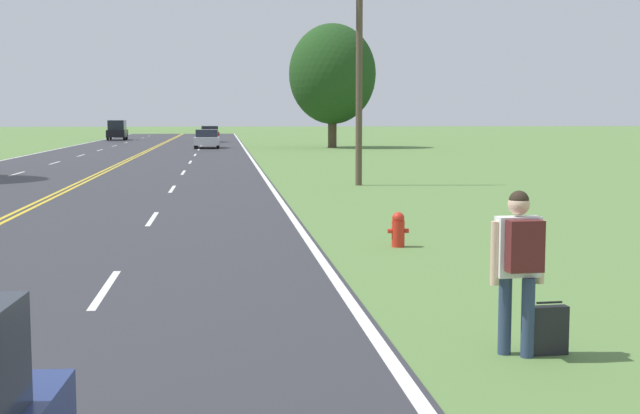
{
  "coord_description": "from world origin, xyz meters",
  "views": [
    {
      "loc": [
        5.36,
        -5.72,
        2.57
      ],
      "look_at": [
        6.99,
        9.1,
        1.03
      ],
      "focal_mm": 50.0,
      "sensor_mm": 36.0,
      "label": 1
    }
  ],
  "objects_px": {
    "fire_hydrant": "(398,229)",
    "car_silver_sedan_approaching": "(207,139)",
    "hitchhiker_person": "(519,256)",
    "suitcase": "(549,330)",
    "tree_left_verge": "(332,74)",
    "car_black_van_mid_far": "(117,130)",
    "car_maroon_hatchback_mid_near": "(209,133)"
  },
  "relations": [
    {
      "from": "fire_hydrant",
      "to": "car_silver_sedan_approaching",
      "type": "distance_m",
      "value": 53.79
    },
    {
      "from": "hitchhiker_person",
      "to": "suitcase",
      "type": "relative_size",
      "value": 3.06
    },
    {
      "from": "tree_left_verge",
      "to": "car_black_van_mid_far",
      "type": "xyz_separation_m",
      "value": [
        -19.58,
        23.81,
        -4.76
      ]
    },
    {
      "from": "suitcase",
      "to": "hitchhiker_person",
      "type": "bearing_deg",
      "value": 94.17
    },
    {
      "from": "fire_hydrant",
      "to": "car_maroon_hatchback_mid_near",
      "type": "height_order",
      "value": "car_maroon_hatchback_mid_near"
    },
    {
      "from": "hitchhiker_person",
      "to": "tree_left_verge",
      "type": "relative_size",
      "value": 0.18
    },
    {
      "from": "car_silver_sedan_approaching",
      "to": "fire_hydrant",
      "type": "bearing_deg",
      "value": 5.16
    },
    {
      "from": "fire_hydrant",
      "to": "tree_left_verge",
      "type": "height_order",
      "value": "tree_left_verge"
    },
    {
      "from": "suitcase",
      "to": "fire_hydrant",
      "type": "distance_m",
      "value": 7.94
    },
    {
      "from": "hitchhiker_person",
      "to": "car_maroon_hatchback_mid_near",
      "type": "bearing_deg",
      "value": -0.55
    },
    {
      "from": "car_black_van_mid_far",
      "to": "suitcase",
      "type": "bearing_deg",
      "value": -171.47
    },
    {
      "from": "suitcase",
      "to": "car_silver_sedan_approaching",
      "type": "distance_m",
      "value": 61.71
    },
    {
      "from": "hitchhiker_person",
      "to": "tree_left_verge",
      "type": "xyz_separation_m",
      "value": [
        5.66,
        61.7,
        4.73
      ]
    },
    {
      "from": "tree_left_verge",
      "to": "car_maroon_hatchback_mid_near",
      "type": "xyz_separation_m",
      "value": [
        -9.95,
        15.63,
        -4.99
      ]
    },
    {
      "from": "fire_hydrant",
      "to": "car_maroon_hatchback_mid_near",
      "type": "bearing_deg",
      "value": 93.78
    },
    {
      "from": "car_silver_sedan_approaching",
      "to": "suitcase",
      "type": "bearing_deg",
      "value": 4.59
    },
    {
      "from": "car_maroon_hatchback_mid_near",
      "to": "suitcase",
      "type": "bearing_deg",
      "value": 0.68
    },
    {
      "from": "fire_hydrant",
      "to": "tree_left_verge",
      "type": "distance_m",
      "value": 54.25
    },
    {
      "from": "fire_hydrant",
      "to": "car_maroon_hatchback_mid_near",
      "type": "xyz_separation_m",
      "value": [
        -4.58,
        69.34,
        0.49
      ]
    },
    {
      "from": "suitcase",
      "to": "fire_hydrant",
      "type": "height_order",
      "value": "fire_hydrant"
    },
    {
      "from": "tree_left_verge",
      "to": "car_maroon_hatchback_mid_near",
      "type": "distance_m",
      "value": 19.19
    },
    {
      "from": "fire_hydrant",
      "to": "tree_left_verge",
      "type": "relative_size",
      "value": 0.07
    },
    {
      "from": "hitchhiker_person",
      "to": "car_black_van_mid_far",
      "type": "xyz_separation_m",
      "value": [
        -13.92,
        85.51,
        -0.03
      ]
    },
    {
      "from": "fire_hydrant",
      "to": "hitchhiker_person",
      "type": "bearing_deg",
      "value": -92.16
    },
    {
      "from": "suitcase",
      "to": "tree_left_verge",
      "type": "distance_m",
      "value": 62.12
    },
    {
      "from": "hitchhiker_person",
      "to": "car_maroon_hatchback_mid_near",
      "type": "height_order",
      "value": "hitchhiker_person"
    },
    {
      "from": "car_black_van_mid_far",
      "to": "tree_left_verge",
      "type": "bearing_deg",
      "value": -141.53
    },
    {
      "from": "tree_left_verge",
      "to": "car_maroon_hatchback_mid_near",
      "type": "height_order",
      "value": "tree_left_verge"
    },
    {
      "from": "fire_hydrant",
      "to": "car_silver_sedan_approaching",
      "type": "relative_size",
      "value": 0.15
    },
    {
      "from": "fire_hydrant",
      "to": "car_black_van_mid_far",
      "type": "xyz_separation_m",
      "value": [
        -14.22,
        77.52,
        0.71
      ]
    },
    {
      "from": "hitchhiker_person",
      "to": "fire_hydrant",
      "type": "relative_size",
      "value": 2.59
    },
    {
      "from": "suitcase",
      "to": "car_silver_sedan_approaching",
      "type": "bearing_deg",
      "value": 0.59
    }
  ]
}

